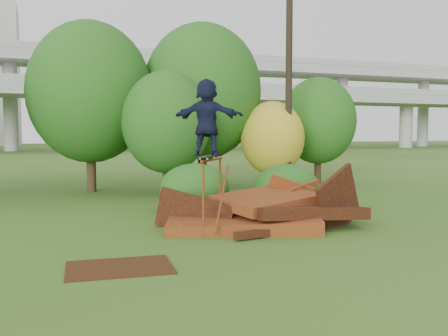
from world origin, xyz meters
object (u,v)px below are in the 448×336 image
object	(u,v)px
skater	(207,117)
utility_pole	(289,70)
flat_plate	(119,267)
scrap_pile	(265,214)

from	to	relation	value
skater	utility_pole	distance (m)	10.06
skater	flat_plate	world-z (taller)	skater
scrap_pile	utility_pole	world-z (taller)	utility_pole
flat_plate	skater	bearing A→B (deg)	42.79
skater	flat_plate	distance (m)	4.41
flat_plate	utility_pole	distance (m)	14.11
utility_pole	flat_plate	bearing A→B (deg)	-131.12
scrap_pile	flat_plate	xyz separation A→B (m)	(-4.23, -2.73, -0.35)
scrap_pile	skater	world-z (taller)	skater
scrap_pile	skater	bearing A→B (deg)	-165.72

